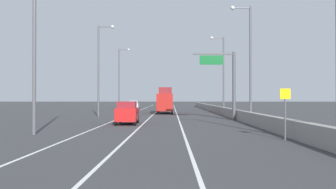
{
  "coord_description": "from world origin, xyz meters",
  "views": [
    {
      "loc": [
        0.63,
        -6.15,
        2.47
      ],
      "look_at": [
        0.19,
        46.7,
        2.94
      ],
      "focal_mm": 38.74,
      "sensor_mm": 36.0,
      "label": 1
    }
  ],
  "objects": [
    {
      "name": "lamp_post_left_mid",
      "position": [
        -8.45,
        40.09,
        6.66
      ],
      "size": [
        2.14,
        0.44,
        11.78
      ],
      "color": "#4C4C51",
      "rests_on": "ground_plane"
    },
    {
      "name": "car_silver_1",
      "position": [
        -6.27,
        61.4,
        0.99
      ],
      "size": [
        1.91,
        4.17,
        1.98
      ],
      "color": "#B7B7BC",
      "rests_on": "ground_plane"
    },
    {
      "name": "lamp_post_right_third",
      "position": [
        8.39,
        48.81,
        6.66
      ],
      "size": [
        2.14,
        0.44,
        11.78
      ],
      "color": "#4C4C51",
      "rests_on": "ground_plane"
    },
    {
      "name": "ground_plane",
      "position": [
        0.0,
        64.0,
        0.0
      ],
      "size": [
        320.0,
        320.0,
        0.0
      ],
      "primitive_type": "plane",
      "color": "#38383A"
    },
    {
      "name": "car_red_0",
      "position": [
        -3.45,
        27.62,
        1.06
      ],
      "size": [
        2.04,
        4.57,
        2.12
      ],
      "color": "red",
      "rests_on": "ground_plane"
    },
    {
      "name": "lane_stripe_right",
      "position": [
        1.5,
        55.0,
        0.0
      ],
      "size": [
        0.16,
        130.0,
        0.0
      ],
      "primitive_type": "cube",
      "color": "silver",
      "rests_on": "ground_plane"
    },
    {
      "name": "box_truck",
      "position": [
        -0.31,
        50.95,
        1.9
      ],
      "size": [
        2.49,
        8.59,
        4.15
      ],
      "color": "#A51E19",
      "rests_on": "ground_plane"
    },
    {
      "name": "lane_stripe_left",
      "position": [
        -5.5,
        55.0,
        0.0
      ],
      "size": [
        0.16,
        130.0,
        0.0
      ],
      "primitive_type": "cube",
      "color": "silver",
      "rests_on": "ground_plane"
    },
    {
      "name": "car_blue_2",
      "position": [
        -0.73,
        79.99,
        1.0
      ],
      "size": [
        2.03,
        4.28,
        2.01
      ],
      "color": "#1E389E",
      "rests_on": "ground_plane"
    },
    {
      "name": "overhead_sign_gantry",
      "position": [
        6.8,
        33.6,
        4.73
      ],
      "size": [
        4.68,
        0.36,
        7.5
      ],
      "color": "#47474C",
      "rests_on": "ground_plane"
    },
    {
      "name": "lamp_post_left_near",
      "position": [
        -8.32,
        18.02,
        6.66
      ],
      "size": [
        2.14,
        0.44,
        11.78
      ],
      "color": "#4C4C51",
      "rests_on": "ground_plane"
    },
    {
      "name": "lamp_post_left_far",
      "position": [
        -8.97,
        62.16,
        6.66
      ],
      "size": [
        2.14,
        0.44,
        11.78
      ],
      "color": "#4C4C51",
      "rests_on": "ground_plane"
    },
    {
      "name": "lamp_post_right_second",
      "position": [
        8.44,
        30.41,
        6.66
      ],
      "size": [
        2.14,
        0.44,
        11.78
      ],
      "color": "#4C4C51",
      "rests_on": "ground_plane"
    },
    {
      "name": "jersey_barrier_right",
      "position": [
        8.14,
        40.0,
        0.55
      ],
      "size": [
        0.6,
        120.0,
        1.1
      ],
      "primitive_type": "cube",
      "color": "gray",
      "rests_on": "ground_plane"
    },
    {
      "name": "lane_stripe_center",
      "position": [
        -2.0,
        55.0,
        0.0
      ],
      "size": [
        0.16,
        130.0,
        0.0
      ],
      "primitive_type": "cube",
      "color": "silver",
      "rests_on": "ground_plane"
    },
    {
      "name": "speed_advisory_sign",
      "position": [
        7.24,
        14.87,
        1.76
      ],
      "size": [
        0.6,
        0.11,
        3.0
      ],
      "color": "#4C4C51",
      "rests_on": "ground_plane"
    },
    {
      "name": "lamp_post_right_near",
      "position": [
        8.79,
        12.02,
        6.66
      ],
      "size": [
        2.14,
        0.44,
        11.78
      ],
      "color": "#4C4C51",
      "rests_on": "ground_plane"
    }
  ]
}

